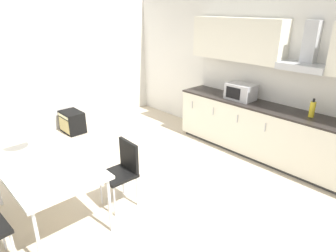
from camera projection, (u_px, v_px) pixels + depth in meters
The scene contains 12 objects.
ground_plane at pixel (128, 203), 4.03m from camera, with size 9.36×8.46×0.02m, color beige.
wall_back at pixel (257, 69), 5.30m from camera, with size 7.49×0.10×2.83m, color silver.
wall_left at pixel (26, 65), 5.65m from camera, with size 0.10×6.77×2.83m, color silver.
kitchen_counter at pixel (288, 139), 4.81m from camera, with size 4.22×0.62×0.91m.
backsplash_tile at pixel (304, 91), 4.71m from camera, with size 4.20×0.02×0.59m, color silver.
upper_wall_cabinets at pixel (308, 46), 4.35m from camera, with size 4.20×0.40×0.71m.
microwave at pixel (241, 92), 5.25m from camera, with size 0.48×0.35×0.28m.
bottle_yellow at pixel (312, 109), 4.44m from camera, with size 0.08×0.08×0.28m.
dining_table at pixel (45, 168), 3.49m from camera, with size 1.54×0.93×0.75m.
chair_far_right at pixel (123, 167), 3.85m from camera, with size 0.42×0.42×0.87m.
guitar_amp at pixel (72, 122), 6.20m from camera, with size 0.52×0.37×0.44m.
pendant_lamp at pixel (26, 62), 3.03m from camera, with size 0.32×0.32×0.22m, color silver.
Camera 1 is at (2.82, -1.87, 2.48)m, focal length 32.00 mm.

